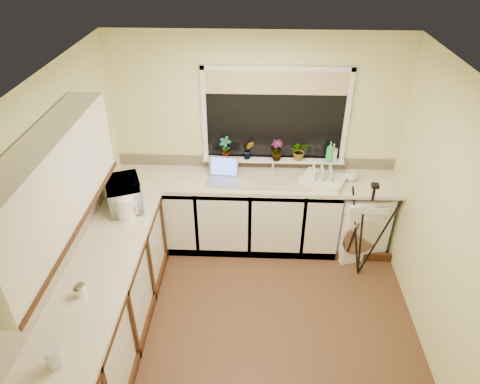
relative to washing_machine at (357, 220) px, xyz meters
name	(u,v)px	position (x,y,z in m)	size (l,w,h in m)	color
floor	(252,318)	(-1.20, -1.16, -0.40)	(3.20, 3.20, 0.00)	brown
ceiling	(257,79)	(-1.20, -1.16, 2.05)	(3.20, 3.20, 0.00)	white
wall_back	(256,141)	(-1.20, 0.34, 0.83)	(3.20, 3.20, 0.00)	beige
wall_front	(250,381)	(-1.20, -2.66, 0.83)	(3.20, 3.20, 0.00)	beige
wall_left	(69,216)	(-2.80, -1.16, 0.83)	(3.00, 3.00, 0.00)	beige
wall_right	(446,225)	(0.40, -1.16, 0.83)	(3.00, 3.00, 0.00)	beige
base_cabinet_back	(227,213)	(-1.52, 0.04, 0.03)	(2.55, 0.60, 0.86)	silver
base_cabinet_left	(108,307)	(-2.50, -1.46, 0.03)	(0.54, 2.40, 0.86)	silver
worktop_back	(255,181)	(-1.20, 0.04, 0.48)	(3.20, 0.60, 0.04)	beige
worktop_left	(99,270)	(-2.50, -1.46, 0.48)	(0.60, 2.40, 0.04)	beige
upper_cabinet	(49,188)	(-2.64, -1.61, 1.40)	(0.28, 1.90, 0.70)	silver
splashback_left	(59,247)	(-2.79, -1.46, 0.73)	(0.02, 2.40, 0.45)	beige
splashback_back	(256,161)	(-1.20, 0.32, 0.57)	(3.20, 0.02, 0.14)	beige
window_glass	(275,115)	(-1.00, 0.32, 1.15)	(1.50, 0.02, 1.00)	black
window_blind	(277,83)	(-1.00, 0.30, 1.53)	(1.50, 0.02, 0.25)	tan
windowsill	(273,159)	(-1.00, 0.27, 0.64)	(1.60, 0.14, 0.03)	white
sink	(273,179)	(-1.00, 0.04, 0.52)	(0.82, 0.46, 0.03)	tan
faucet	(273,163)	(-1.00, 0.22, 0.62)	(0.03, 0.03, 0.24)	silver
washing_machine	(357,220)	(0.00, 0.00, 0.00)	(0.56, 0.54, 0.80)	white
laptop	(223,175)	(-1.56, 0.02, 0.57)	(0.35, 0.32, 0.24)	gray
kettle	(126,208)	(-2.44, -0.74, 0.62)	(0.17, 0.17, 0.23)	white
dish_rack	(323,181)	(-0.46, -0.01, 0.54)	(0.45, 0.34, 0.07)	#EBE7CB
tripod	(366,232)	(-0.02, -0.47, 0.19)	(0.59, 0.59, 1.18)	black
glass_jug	(54,357)	(-2.49, -2.38, 0.58)	(0.11, 0.11, 0.16)	silver
steel_jar	(81,290)	(-2.54, -1.76, 0.55)	(0.07, 0.07, 0.10)	white
microwave	(124,194)	(-2.51, -0.52, 0.64)	(0.49, 0.33, 0.27)	white
plant_a	(225,148)	(-1.54, 0.23, 0.79)	(0.14, 0.10, 0.27)	#999999
plant_b	(248,150)	(-1.28, 0.25, 0.76)	(0.12, 0.10, 0.23)	#999999
plant_c	(277,150)	(-0.97, 0.24, 0.77)	(0.13, 0.13, 0.24)	#999999
plant_d	(300,151)	(-0.71, 0.25, 0.76)	(0.20, 0.17, 0.22)	#999999
soap_bottle_green	(330,152)	(-0.37, 0.23, 0.77)	(0.09, 0.09, 0.24)	green
soap_bottle_clear	(333,152)	(-0.33, 0.26, 0.75)	(0.09, 0.09, 0.19)	#999999
cup_back	(351,176)	(-0.14, 0.06, 0.56)	(0.14, 0.14, 0.11)	white
cup_left	(79,292)	(-2.55, -1.77, 0.54)	(0.09, 0.09, 0.09)	beige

